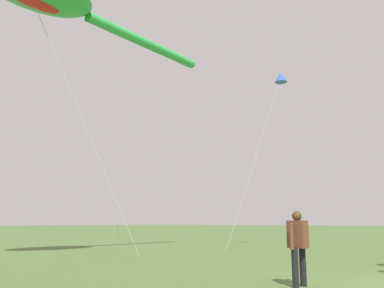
{
  "coord_description": "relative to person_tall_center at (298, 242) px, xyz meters",
  "views": [
    {
      "loc": [
        -10.65,
        -1.71,
        1.37
      ],
      "look_at": [
        1.77,
        8.29,
        4.32
      ],
      "focal_mm": 39.48,
      "sensor_mm": 36.0,
      "label": 1
    }
  ],
  "objects": [
    {
      "name": "person_tall_center",
      "position": [
        0.0,
        0.0,
        0.0
      ],
      "size": [
        0.58,
        0.43,
        1.6
      ],
      "rotation": [
        0.0,
        0.0,
        1.46
      ],
      "color": "black",
      "rests_on": "ground"
    },
    {
      "name": "small_kite_tiny_distant",
      "position": [
        11.58,
        6.01,
        8.26
      ],
      "size": [
        3.71,
        2.08,
        9.54
      ],
      "rotation": [
        0.0,
        0.0,
        -0.77
      ],
      "color": "blue",
      "rests_on": "ground"
    }
  ]
}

